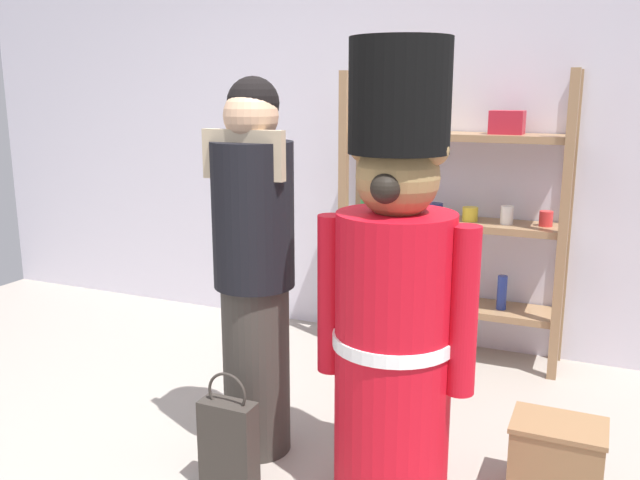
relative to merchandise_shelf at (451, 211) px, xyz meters
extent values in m
cube|color=silver|center=(-0.49, 0.22, 0.42)|extent=(6.40, 0.12, 2.60)
cube|color=#93704C|center=(-0.63, -0.15, -0.03)|extent=(0.05, 0.05, 1.69)
cube|color=#93704C|center=(0.64, -0.15, -0.03)|extent=(0.05, 0.05, 1.69)
cube|color=#93704C|center=(-0.63, 0.15, -0.03)|extent=(0.05, 0.05, 1.69)
cube|color=#93704C|center=(0.64, 0.15, -0.03)|extent=(0.05, 0.05, 1.69)
cube|color=#93704C|center=(0.00, 0.00, -0.57)|extent=(1.26, 0.30, 0.04)
cube|color=#93704C|center=(0.00, 0.00, -0.07)|extent=(1.26, 0.30, 0.04)
cube|color=#93704C|center=(0.00, 0.00, 0.44)|extent=(1.26, 0.30, 0.04)
cylinder|color=green|center=(-0.52, -0.03, 0.00)|extent=(0.07, 0.07, 0.09)
cylinder|color=pink|center=(-0.31, 0.02, -0.01)|extent=(0.08, 0.08, 0.08)
cylinder|color=navy|center=(-0.10, 0.01, 0.00)|extent=(0.09, 0.09, 0.09)
cylinder|color=yellow|center=(0.11, 0.00, -0.01)|extent=(0.09, 0.09, 0.08)
cylinder|color=white|center=(0.32, -0.02, 0.01)|extent=(0.07, 0.07, 0.11)
cylinder|color=red|center=(0.53, 0.02, 0.00)|extent=(0.08, 0.08, 0.09)
cylinder|color=#B27226|center=(-0.31, -0.02, -0.44)|extent=(0.06, 0.06, 0.22)
cylinder|color=navy|center=(0.32, -0.02, -0.45)|extent=(0.06, 0.06, 0.20)
cube|color=gold|center=(-0.28, 0.00, 0.54)|extent=(0.19, 0.15, 0.17)
cube|color=#B21E2D|center=(0.29, 0.00, 0.52)|extent=(0.18, 0.15, 0.13)
cylinder|color=red|center=(0.14, -1.56, -0.31)|extent=(0.45, 0.45, 1.14)
cylinder|color=white|center=(0.14, -1.56, -0.22)|extent=(0.46, 0.46, 0.05)
sphere|color=olive|center=(0.14, -1.56, 0.39)|extent=(0.31, 0.31, 0.31)
sphere|color=olive|center=(0.01, -1.56, 0.49)|extent=(0.11, 0.11, 0.11)
sphere|color=olive|center=(0.27, -1.56, 0.49)|extent=(0.11, 0.11, 0.11)
cylinder|color=black|center=(0.14, -1.56, 0.68)|extent=(0.36, 0.36, 0.40)
cylinder|color=red|center=(-0.11, -1.56, -0.08)|extent=(0.11, 0.11, 0.63)
cylinder|color=red|center=(0.40, -1.56, -0.08)|extent=(0.11, 0.11, 0.63)
sphere|color=black|center=(0.14, -1.70, 0.37)|extent=(0.11, 0.11, 0.11)
cylinder|color=#38332D|center=(-0.51, -1.46, -0.50)|extent=(0.29, 0.29, 0.76)
cylinder|color=black|center=(-0.51, -1.46, 0.19)|extent=(0.34, 0.34, 0.61)
sphere|color=tan|center=(-0.51, -1.46, 0.60)|extent=(0.23, 0.23, 0.23)
cube|color=tan|center=(-0.51, -1.53, 0.45)|extent=(0.36, 0.04, 0.20)
sphere|color=black|center=(-0.51, -1.44, 0.65)|extent=(0.21, 0.21, 0.21)
cube|color=#332D28|center=(-0.45, -1.80, -0.69)|extent=(0.23, 0.10, 0.38)
torus|color=#332D28|center=(-0.45, -1.80, -0.46)|extent=(0.17, 0.01, 0.17)
cube|color=olive|center=(0.75, -1.32, -0.73)|extent=(0.34, 0.25, 0.30)
cube|color=olive|center=(0.75, -1.32, -0.57)|extent=(0.36, 0.26, 0.02)
camera|label=1|loc=(0.85, -3.87, 0.70)|focal=37.61mm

